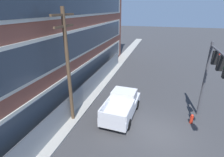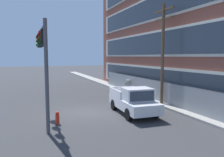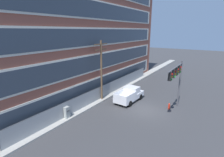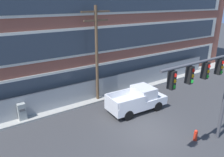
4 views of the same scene
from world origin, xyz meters
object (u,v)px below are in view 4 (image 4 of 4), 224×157
Objects in this scene: traffic_signal_mast at (209,80)px; fire_hydrant at (196,135)px; electrical_cabinet at (22,113)px; pickup_truck_white at (138,100)px; utility_pole_near_corner at (97,50)px.

fire_hydrant is at bearing 48.37° from traffic_signal_mast.
traffic_signal_mast is 13.16m from electrical_cabinet.
traffic_signal_mast is 7.06m from pickup_truck_white.
traffic_signal_mast is 0.73× the size of utility_pole_near_corner.
traffic_signal_mast reaches higher than electrical_cabinet.
traffic_signal_mast is 7.79× the size of fire_hydrant.
fire_hydrant is at bearing -76.61° from utility_pole_near_corner.
fire_hydrant is at bearing -86.01° from pickup_truck_white.
fire_hydrant is (0.38, -5.39, -0.55)m from pickup_truck_white.
pickup_truck_white is 5.43m from fire_hydrant.
electrical_cabinet is at bearing 134.50° from fire_hydrant.
fire_hydrant is at bearing -45.50° from electrical_cabinet.
utility_pole_near_corner is 5.73× the size of electrical_cabinet.
utility_pole_near_corner is (-1.52, 9.61, 0.13)m from traffic_signal_mast.
utility_pole_near_corner reaches higher than traffic_signal_mast.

